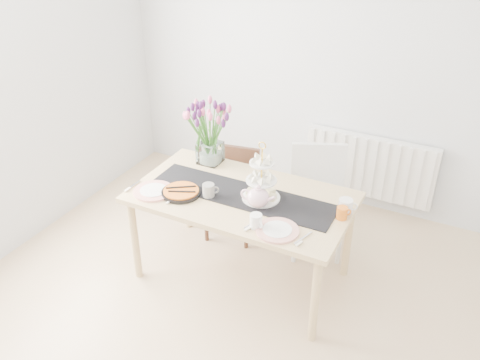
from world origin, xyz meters
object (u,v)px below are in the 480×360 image
at_px(radiator, 369,167).
at_px(teapot, 258,197).
at_px(cream_jug, 345,206).
at_px(dining_table, 242,204).
at_px(cake_stand, 261,185).
at_px(chair_white, 318,191).
at_px(tart_tin, 181,192).
at_px(tulip_vase, 209,123).
at_px(mug_grey, 209,191).
at_px(plate_left, 154,191).
at_px(mug_white, 256,221).
at_px(plate_right, 277,230).
at_px(mug_orange, 342,213).
at_px(chair_brown, 235,186).

height_order(radiator, teapot, teapot).
xyz_separation_m(radiator, cream_jug, (0.12, -1.28, 0.35)).
height_order(dining_table, cake_stand, cake_stand).
height_order(chair_white, tart_tin, chair_white).
bearing_deg(dining_table, tulip_vase, 143.39).
xyz_separation_m(mug_grey, plate_left, (-0.40, -0.13, -0.04)).
xyz_separation_m(dining_table, cream_jug, (0.73, 0.13, 0.13)).
bearing_deg(teapot, cream_jug, 18.96).
bearing_deg(chair_white, cake_stand, -132.60).
xyz_separation_m(tulip_vase, plate_left, (-0.14, -0.59, -0.34)).
bearing_deg(tart_tin, dining_table, 24.89).
height_order(mug_white, plate_left, mug_white).
distance_m(cream_jug, plate_right, 0.54).
distance_m(dining_table, cake_stand, 0.24).
bearing_deg(mug_white, tulip_vase, 167.25).
bearing_deg(cream_jug, plate_left, -171.91).
xyz_separation_m(cake_stand, mug_orange, (0.59, 0.02, -0.07)).
distance_m(cream_jug, tart_tin, 1.18).
height_order(tart_tin, plate_right, tart_tin).
bearing_deg(tart_tin, mug_white, -10.95).
bearing_deg(plate_left, mug_white, -4.11).
relative_size(mug_white, plate_left, 0.33).
bearing_deg(chair_white, radiator, 48.48).
bearing_deg(dining_table, chair_white, 60.64).
xyz_separation_m(dining_table, mug_grey, (-0.21, -0.13, 0.13)).
bearing_deg(mug_grey, plate_right, -52.38).
distance_m(dining_table, chair_white, 0.77).
distance_m(radiator, chair_brown, 1.29).
distance_m(cream_jug, mug_white, 0.65).
relative_size(mug_grey, plate_left, 0.35).
height_order(mug_grey, mug_orange, mug_grey).
height_order(dining_table, teapot, teapot).
relative_size(chair_brown, mug_white, 7.89).
distance_m(cream_jug, mug_orange, 0.09).
xyz_separation_m(tulip_vase, mug_white, (0.72, -0.66, -0.30)).
bearing_deg(cream_jug, mug_orange, -95.96).
xyz_separation_m(radiator, tulip_vase, (-1.07, -1.07, 0.65)).
bearing_deg(cream_jug, radiator, 87.52).
bearing_deg(radiator, cake_stand, -108.49).
bearing_deg(mug_white, chair_white, 113.29).
distance_m(chair_white, plate_left, 1.35).
xyz_separation_m(mug_orange, plate_right, (-0.33, -0.33, -0.04)).
bearing_deg(cream_jug, dining_table, -177.96).
height_order(cream_jug, mug_white, same).
xyz_separation_m(dining_table, tart_tin, (-0.40, -0.19, 0.09)).
bearing_deg(chair_brown, tulip_vase, -128.46).
height_order(radiator, mug_grey, mug_grey).
height_order(dining_table, mug_white, mug_white).
distance_m(dining_table, cream_jug, 0.76).
bearing_deg(cream_jug, chair_white, 116.78).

